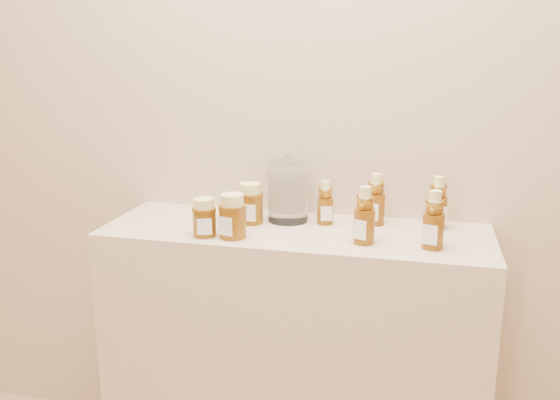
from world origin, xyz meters
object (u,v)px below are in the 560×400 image
(display_table, at_px, (294,359))
(bear_bottle_back_left, at_px, (325,200))
(bear_bottle_front_left, at_px, (365,211))
(honey_jar_left, at_px, (204,217))
(glass_canister, at_px, (288,189))

(display_table, distance_m, bear_bottle_back_left, 0.54)
(bear_bottle_back_left, bearing_deg, bear_bottle_front_left, -68.49)
(display_table, relative_size, honey_jar_left, 10.44)
(bear_bottle_back_left, distance_m, bear_bottle_front_left, 0.22)
(honey_jar_left, bearing_deg, bear_bottle_front_left, -15.34)
(display_table, distance_m, honey_jar_left, 0.58)
(glass_canister, bearing_deg, bear_bottle_front_left, -32.71)
(bear_bottle_back_left, bearing_deg, glass_canister, 158.27)
(display_table, distance_m, glass_canister, 0.57)
(display_table, xyz_separation_m, honey_jar_left, (-0.25, -0.12, 0.51))
(display_table, xyz_separation_m, glass_canister, (-0.04, 0.09, 0.56))
(bear_bottle_back_left, distance_m, glass_canister, 0.13)
(bear_bottle_front_left, xyz_separation_m, honey_jar_left, (-0.47, -0.04, -0.04))
(bear_bottle_front_left, bearing_deg, display_table, -179.20)
(bear_bottle_back_left, height_order, glass_canister, glass_canister)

